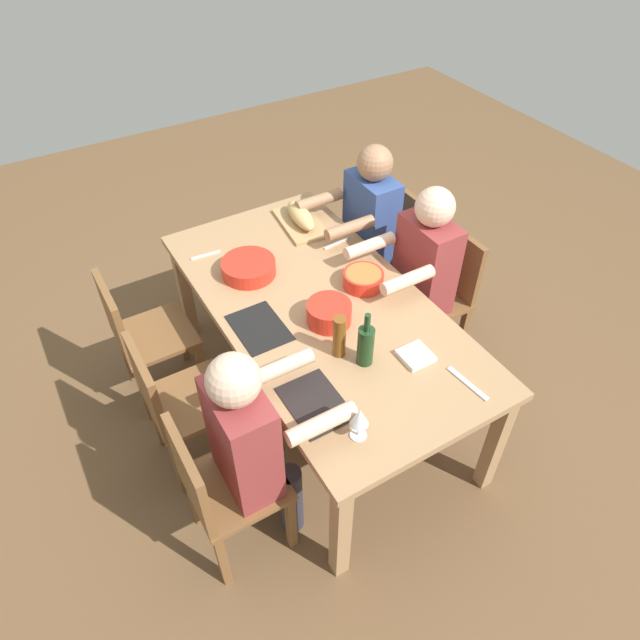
{
  "coord_description": "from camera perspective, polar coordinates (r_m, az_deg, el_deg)",
  "views": [
    {
      "loc": [
        1.86,
        -1.1,
        2.66
      ],
      "look_at": [
        0.0,
        0.0,
        0.63
      ],
      "focal_mm": 31.9,
      "sensor_mm": 36.0,
      "label": 1
    }
  ],
  "objects": [
    {
      "name": "fork_far_left",
      "position": [
        3.29,
        1.62,
        7.66
      ],
      "size": [
        0.04,
        0.17,
        0.01
      ],
      "primitive_type": "cube",
      "rotation": [
        0.0,
        0.0,
        0.13
      ],
      "color": "silver",
      "rests_on": "dining_table"
    },
    {
      "name": "chair_far_left",
      "position": [
        3.77,
        6.7,
        7.63
      ],
      "size": [
        0.4,
        0.4,
        0.85
      ],
      "color": "brown",
      "rests_on": "ground_plane"
    },
    {
      "name": "beer_bottle",
      "position": [
        2.56,
        1.96,
        -1.69
      ],
      "size": [
        0.06,
        0.06,
        0.22
      ],
      "primitive_type": "cylinder",
      "color": "brown",
      "rests_on": "dining_table"
    },
    {
      "name": "cutting_board",
      "position": [
        3.45,
        -1.94,
        9.67
      ],
      "size": [
        0.42,
        0.26,
        0.02
      ],
      "primitive_type": "cube",
      "rotation": [
        0.0,
        0.0,
        -0.11
      ],
      "color": "tan",
      "rests_on": "dining_table"
    },
    {
      "name": "wine_glass",
      "position": [
        2.26,
        3.98,
        -9.78
      ],
      "size": [
        0.08,
        0.08,
        0.17
      ],
      "color": "silver",
      "rests_on": "dining_table"
    },
    {
      "name": "wine_bottle",
      "position": [
        2.54,
        4.6,
        -2.5
      ],
      "size": [
        0.08,
        0.08,
        0.29
      ],
      "color": "#193819",
      "rests_on": "dining_table"
    },
    {
      "name": "serving_bowl_salad",
      "position": [
        2.76,
        0.91,
        0.82
      ],
      "size": [
        0.22,
        0.22,
        0.11
      ],
      "color": "red",
      "rests_on": "dining_table"
    },
    {
      "name": "fork_near_left",
      "position": [
        3.27,
        -11.38,
        6.4
      ],
      "size": [
        0.03,
        0.17,
        0.01
      ],
      "primitive_type": "cube",
      "rotation": [
        0.0,
        0.0,
        -0.08
      ],
      "color": "silver",
      "rests_on": "dining_table"
    },
    {
      "name": "napkin_stack",
      "position": [
        2.65,
        9.57,
        -3.55
      ],
      "size": [
        0.14,
        0.14,
        0.02
      ],
      "primitive_type": "cube",
      "rotation": [
        0.0,
        0.0,
        -0.01
      ],
      "color": "white",
      "rests_on": "dining_table"
    },
    {
      "name": "chair_far_center",
      "position": [
        3.45,
        11.89,
        3.02
      ],
      "size": [
        0.4,
        0.4,
        0.85
      ],
      "color": "brown",
      "rests_on": "ground_plane"
    },
    {
      "name": "ground_plane",
      "position": [
        3.43,
        -0.0,
        -7.67
      ],
      "size": [
        8.0,
        8.0,
        0.0
      ],
      "primitive_type": "plane",
      "color": "brown"
    },
    {
      "name": "diner_far_center",
      "position": [
        3.21,
        9.92,
        4.89
      ],
      "size": [
        0.41,
        0.53,
        1.2
      ],
      "color": "#2D2D38",
      "rests_on": "ground_plane"
    },
    {
      "name": "bread_loaf",
      "position": [
        3.42,
        -1.96,
        10.44
      ],
      "size": [
        0.33,
        0.15,
        0.09
      ],
      "primitive_type": "ellipsoid",
      "rotation": [
        0.0,
        0.0,
        -0.11
      ],
      "color": "tan",
      "rests_on": "cutting_board"
    },
    {
      "name": "placemat_near_center",
      "position": [
        2.77,
        -6.11,
        -0.76
      ],
      "size": [
        0.32,
        0.23,
        0.01
      ],
      "primitive_type": "cube",
      "color": "black",
      "rests_on": "dining_table"
    },
    {
      "name": "diner_far_left",
      "position": [
        3.55,
        4.55,
        9.59
      ],
      "size": [
        0.41,
        0.53,
        1.2
      ],
      "color": "#2D2D38",
      "rests_on": "ground_plane"
    },
    {
      "name": "dining_table",
      "position": [
        2.94,
        -0.0,
        0.51
      ],
      "size": [
        1.96,
        1.01,
        0.74
      ],
      "color": "#A87F56",
      "rests_on": "ground_plane"
    },
    {
      "name": "chair_near_left",
      "position": [
        3.25,
        -17.63,
        -1.35
      ],
      "size": [
        0.4,
        0.4,
        0.85
      ],
      "color": "brown",
      "rests_on": "ground_plane"
    },
    {
      "name": "carving_knife",
      "position": [
        2.6,
        14.58,
        -6.17
      ],
      "size": [
        0.23,
        0.05,
        0.01
      ],
      "primitive_type": "cube",
      "rotation": [
        0.0,
        0.0,
        0.1
      ],
      "color": "silver",
      "rests_on": "dining_table"
    },
    {
      "name": "diner_near_right",
      "position": [
        2.41,
        -6.76,
        -11.79
      ],
      "size": [
        0.41,
        0.53,
        1.2
      ],
      "color": "#2D2D38",
      "rests_on": "ground_plane"
    },
    {
      "name": "serving_bowl_pasta",
      "position": [
        3.07,
        -7.18,
        5.31
      ],
      "size": [
        0.29,
        0.29,
        0.08
      ],
      "color": "red",
      "rests_on": "dining_table"
    },
    {
      "name": "chair_near_center",
      "position": [
        2.88,
        -14.43,
        -7.89
      ],
      "size": [
        0.4,
        0.4,
        0.85
      ],
      "color": "brown",
      "rests_on": "ground_plane"
    },
    {
      "name": "chair_near_right",
      "position": [
        2.56,
        -10.19,
        -16.15
      ],
      "size": [
        0.4,
        0.4,
        0.85
      ],
      "color": "brown",
      "rests_on": "ground_plane"
    },
    {
      "name": "serving_bowl_fruit",
      "position": [
        2.98,
        4.36,
        4.18
      ],
      "size": [
        0.21,
        0.21,
        0.08
      ],
      "color": "red",
      "rests_on": "dining_table"
    },
    {
      "name": "placemat_near_right",
      "position": [
        2.45,
        -0.5,
        -8.34
      ],
      "size": [
        0.32,
        0.23,
        0.01
      ],
      "primitive_type": "cube",
      "color": "black",
      "rests_on": "dining_table"
    }
  ]
}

